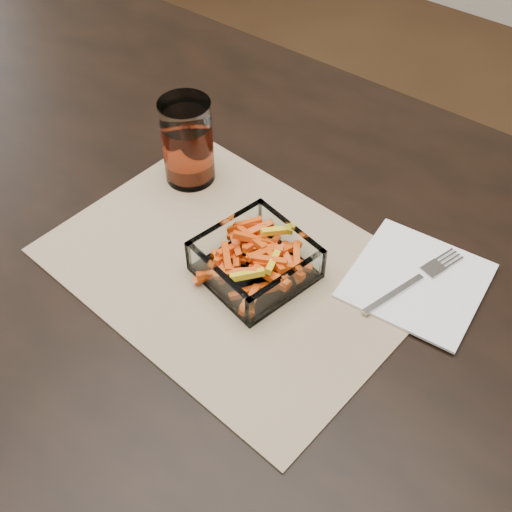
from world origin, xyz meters
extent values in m
plane|color=#331E0F|center=(0.00, 0.00, 0.00)|extent=(4.50, 4.50, 0.00)
cube|color=black|center=(0.00, 0.00, 0.73)|extent=(1.60, 0.90, 0.03)
cylinder|color=black|center=(-0.72, 0.37, 0.36)|extent=(0.06, 0.06, 0.72)
cube|color=tan|center=(0.12, -0.03, 0.75)|extent=(0.48, 0.37, 0.00)
cube|color=white|center=(0.15, -0.02, 0.76)|extent=(0.15, 0.15, 0.01)
cube|color=white|center=(0.17, 0.04, 0.78)|extent=(0.12, 0.03, 0.05)
cube|color=white|center=(0.14, -0.08, 0.78)|extent=(0.12, 0.03, 0.05)
cube|color=white|center=(0.10, -0.01, 0.78)|extent=(0.03, 0.12, 0.05)
cube|color=white|center=(0.21, -0.03, 0.78)|extent=(0.03, 0.12, 0.05)
cylinder|color=white|center=(-0.03, 0.07, 0.82)|extent=(0.07, 0.07, 0.13)
cylinder|color=#A43417|center=(-0.03, 0.07, 0.80)|extent=(0.06, 0.06, 0.08)
cube|color=white|center=(0.32, 0.09, 0.76)|extent=(0.17, 0.17, 0.00)
cube|color=silver|center=(0.31, 0.05, 0.76)|extent=(0.04, 0.10, 0.00)
cube|color=silver|center=(0.33, 0.12, 0.76)|extent=(0.03, 0.03, 0.00)
cube|color=silver|center=(0.33, 0.15, 0.76)|extent=(0.01, 0.03, 0.00)
cube|color=silver|center=(0.34, 0.14, 0.76)|extent=(0.01, 0.03, 0.00)
cube|color=silver|center=(0.34, 0.14, 0.76)|extent=(0.01, 0.03, 0.00)
cube|color=silver|center=(0.35, 0.14, 0.76)|extent=(0.01, 0.03, 0.00)
camera|label=1|loc=(0.47, -0.44, 1.37)|focal=45.00mm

